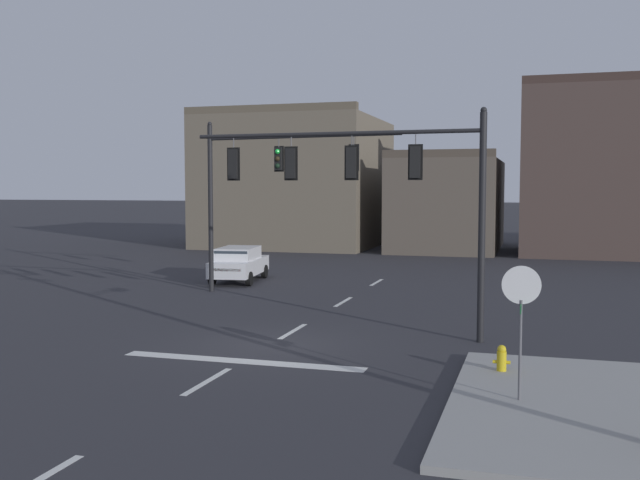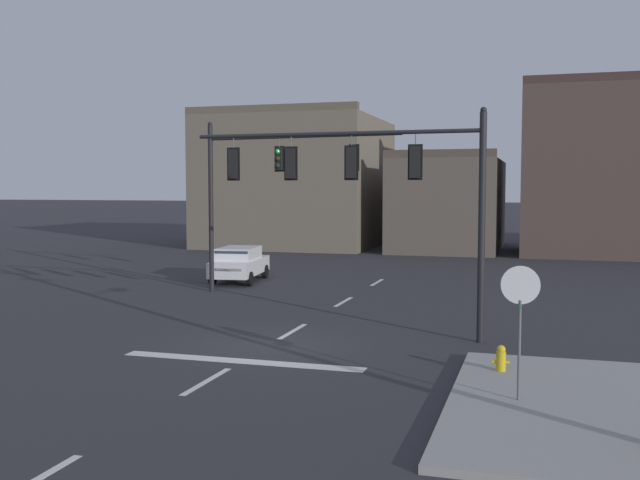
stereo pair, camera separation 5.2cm
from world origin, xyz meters
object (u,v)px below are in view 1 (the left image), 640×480
Objects in this scene: signal_mast_near_side at (374,178)px; fire_hydrant at (502,363)px; stop_sign at (521,300)px; signal_mast_far_side at (262,178)px; car_lot_nearside at (239,263)px.

fire_hydrant is (3.86, -3.84, -4.30)m from signal_mast_near_side.
signal_mast_near_side is at bearing 125.23° from stop_sign.
stop_sign is at bearing -51.00° from signal_mast_far_side.
fire_hydrant is at bearing -48.57° from car_lot_nearside.
signal_mast_near_side is 1.90× the size of car_lot_nearside.
stop_sign is 2.94m from fire_hydrant.
car_lot_nearside is (-8.66, 10.35, -3.77)m from signal_mast_near_side.
signal_mast_near_side reaches higher than fire_hydrant.
stop_sign is (10.44, -12.89, -2.61)m from signal_mast_far_side.
car_lot_nearside is at bearing 128.26° from stop_sign.
signal_mast_far_side is 1.80× the size of car_lot_nearside.
stop_sign is 20.99m from car_lot_nearside.
signal_mast_far_side reaches higher than stop_sign.
stop_sign is 0.61× the size of car_lot_nearside.
signal_mast_far_side is 16.79m from stop_sign.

